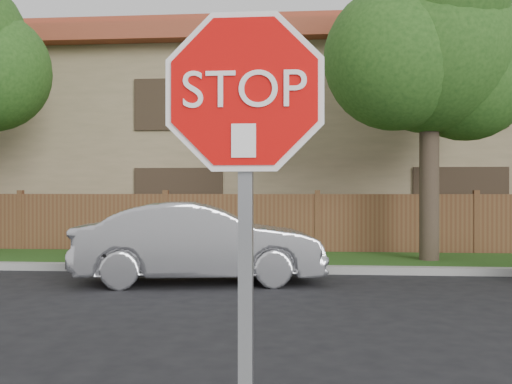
# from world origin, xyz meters

# --- Properties ---
(far_curb) EXTENTS (70.00, 0.30, 0.15)m
(far_curb) POSITION_xyz_m (0.00, 8.15, 0.07)
(far_curb) COLOR gray
(far_curb) RESTS_ON ground
(grass_strip) EXTENTS (70.00, 3.00, 0.12)m
(grass_strip) POSITION_xyz_m (0.00, 9.80, 0.06)
(grass_strip) COLOR #1E4714
(grass_strip) RESTS_ON ground
(fence) EXTENTS (70.00, 0.12, 1.60)m
(fence) POSITION_xyz_m (0.00, 11.40, 0.80)
(fence) COLOR #56331E
(fence) RESTS_ON ground
(apartment_building) EXTENTS (35.20, 9.20, 7.20)m
(apartment_building) POSITION_xyz_m (0.00, 17.00, 3.53)
(apartment_building) COLOR #857553
(apartment_building) RESTS_ON ground
(tree_mid) EXTENTS (4.80, 3.90, 7.35)m
(tree_mid) POSITION_xyz_m (2.52, 9.57, 4.87)
(tree_mid) COLOR #382B21
(tree_mid) RESTS_ON ground
(stop_sign) EXTENTS (1.01, 0.13, 2.55)m
(stop_sign) POSITION_xyz_m (-0.51, -1.48, 1.83)
(stop_sign) COLOR gray
(stop_sign) RESTS_ON sidewalk_near
(sedan_left) EXTENTS (4.68, 2.26, 1.48)m
(sedan_left) POSITION_xyz_m (-2.21, 6.67, 0.74)
(sedan_left) COLOR #ADADB1
(sedan_left) RESTS_ON ground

